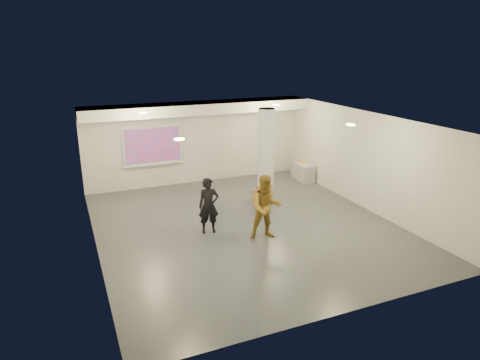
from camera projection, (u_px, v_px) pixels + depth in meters
name	position (u px, v px, depth m)	size (l,w,h in m)	color
floor	(246.00, 226.00, 12.06)	(8.00, 9.00, 0.01)	#383A40
ceiling	(246.00, 120.00, 11.16)	(8.00, 9.00, 0.01)	silver
wall_back	(196.00, 142.00, 15.56)	(8.00, 0.01, 3.00)	silver
wall_front	(347.00, 243.00, 7.66)	(8.00, 0.01, 3.00)	silver
wall_left	(91.00, 195.00, 10.12)	(0.01, 9.00, 3.00)	silver
wall_right	(365.00, 160.00, 13.10)	(0.01, 9.00, 3.00)	silver
soffit_band	(200.00, 108.00, 14.68)	(8.00, 1.10, 0.36)	white
downlight_nw	(143.00, 113.00, 12.54)	(0.22, 0.22, 0.02)	#EDE885
downlight_ne	(276.00, 105.00, 14.18)	(0.22, 0.22, 0.02)	#EDE885
downlight_sw	(179.00, 139.00, 9.03)	(0.22, 0.22, 0.02)	#EDE885
downlight_se	(351.00, 125.00, 10.67)	(0.22, 0.22, 0.02)	#EDE885
column	(266.00, 155.00, 13.75)	(0.52, 0.52, 3.00)	silver
projection_screen	(153.00, 146.00, 14.91)	(2.10, 0.13, 1.42)	silver
credenza	(303.00, 172.00, 16.09)	(0.46, 1.10, 0.64)	#989B9D
papers_stack	(303.00, 164.00, 15.88)	(0.24, 0.31, 0.02)	silver
postit_pad	(302.00, 163.00, 16.06)	(0.24, 0.33, 0.03)	yellow
cardboard_back	(265.00, 195.00, 13.69)	(0.56, 0.05, 0.61)	brown
cardboard_front	(258.00, 197.00, 13.60)	(0.47, 0.05, 0.51)	brown
woman	(209.00, 206.00, 11.46)	(0.56, 0.37, 1.53)	black
man	(266.00, 207.00, 11.09)	(0.84, 0.65, 1.72)	olive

